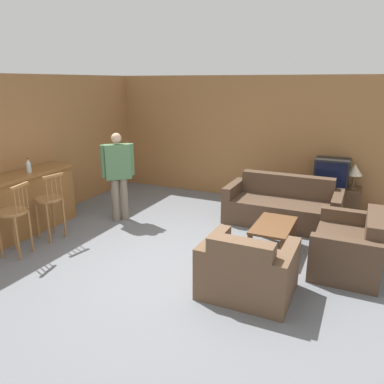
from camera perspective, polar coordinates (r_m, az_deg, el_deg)
name	(u,v)px	position (r m, az deg, el deg)	size (l,w,h in m)	color
ground_plane	(176,268)	(5.28, -2.48, -11.48)	(24.00, 24.00, 0.00)	slate
wall_back	(254,139)	(8.14, 9.36, 7.99)	(9.40, 0.08, 2.60)	#9E6B3D
wall_left	(59,144)	(7.75, -19.67, 6.84)	(0.08, 8.63, 2.60)	#9E6B3D
bar_counter	(8,209)	(6.68, -26.18, -2.31)	(0.55, 2.56, 1.02)	brown
bar_chair_near	(14,217)	(5.99, -25.51, -3.43)	(0.50, 0.50, 1.09)	#996638
bar_chair_mid	(50,203)	(6.42, -20.87, -1.62)	(0.49, 0.49, 1.09)	#996638
couch_far	(282,207)	(6.94, 13.62, -2.24)	(1.98, 0.92, 0.84)	#4C3828
armchair_near	(247,271)	(4.61, 8.38, -11.84)	(1.07, 0.87, 0.82)	brown
loveseat_right	(350,247)	(5.60, 22.90, -7.77)	(0.85, 1.33, 0.81)	#4C3828
coffee_table	(273,228)	(5.76, 12.31, -5.45)	(0.55, 0.96, 0.43)	brown
tv_unit	(329,199)	(7.76, 20.14, -1.04)	(1.11, 0.49, 0.54)	#513823
tv	(332,172)	(7.62, 20.54, 2.81)	(0.62, 0.46, 0.54)	black
bottle	(29,166)	(6.74, -23.64, 3.64)	(0.08, 0.08, 0.24)	silver
table_lamp	(355,170)	(7.59, 23.53, 3.04)	(0.29, 0.29, 0.47)	brown
person_by_window	(118,172)	(6.86, -11.18, 2.96)	(0.45, 0.45, 1.61)	#756B5B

